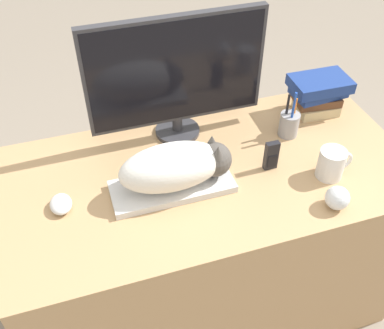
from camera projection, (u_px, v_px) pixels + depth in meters
The scene contains 10 objects.
desk at pixel (209, 242), 1.77m from camera, with size 1.37×0.69×0.78m.
keyboard at pixel (172, 186), 1.44m from camera, with size 0.39×0.15×0.02m.
cat at pixel (179, 166), 1.39m from camera, with size 0.36×0.16×0.15m.
monitor at pixel (176, 74), 1.50m from camera, with size 0.62×0.16×0.45m.
computer_mouse at pixel (61, 204), 1.37m from camera, with size 0.07×0.09×0.04m.
coffee_mug at pixel (332, 163), 1.46m from camera, with size 0.12×0.09×0.10m.
pen_cup at pixel (289, 124), 1.62m from camera, with size 0.07×0.07×0.19m.
baseball at pixel (337, 198), 1.36m from camera, with size 0.07×0.07×0.07m.
phone at pixel (271, 156), 1.49m from camera, with size 0.05×0.02×0.11m.
book_stack at pixel (318, 93), 1.71m from camera, with size 0.22×0.15×0.15m.
Camera 1 is at (-0.40, -0.68, 1.81)m, focal length 42.00 mm.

